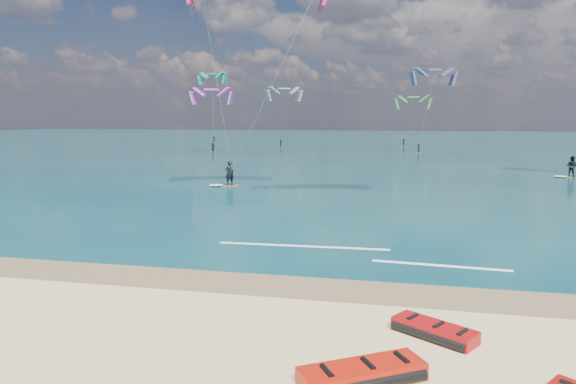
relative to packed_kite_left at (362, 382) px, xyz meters
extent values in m
plane|color=tan|center=(-3.52, 42.78, 0.00)|extent=(320.00, 320.00, 0.00)
cube|color=brown|center=(-3.52, 5.78, 0.00)|extent=(320.00, 2.40, 0.01)
cube|color=#0A373C|center=(-3.52, 106.78, 0.02)|extent=(320.00, 200.00, 0.04)
cube|color=gold|center=(-12.52, 28.79, 0.07)|extent=(1.48, 1.22, 0.07)
imported|color=black|center=(-12.52, 28.79, 1.08)|extent=(0.85, 0.81, 1.96)
cylinder|color=black|center=(-12.19, 28.46, 1.36)|extent=(0.52, 0.37, 0.04)
cube|color=#B1DC21|center=(16.35, 41.24, 0.07)|extent=(1.56, 0.93, 0.07)
imported|color=black|center=(16.35, 41.24, 1.05)|extent=(1.17, 1.14, 1.89)
cube|color=white|center=(-3.26, 10.88, 0.04)|extent=(7.37, 0.51, 0.01)
cube|color=white|center=(2.29, 9.08, 0.04)|extent=(5.04, 0.60, 0.01)
camera|label=1|loc=(0.58, -10.18, 5.51)|focal=32.00mm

